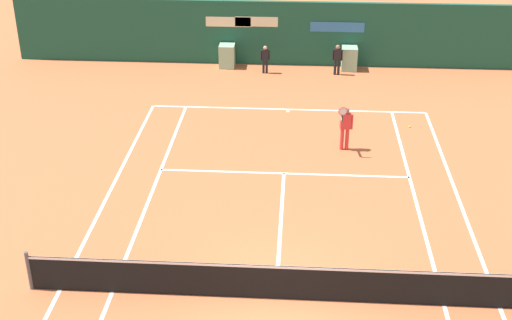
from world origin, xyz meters
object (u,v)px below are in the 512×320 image
at_px(ball_kid_right_post, 265,57).
at_px(tennis_ball_near_service_line, 410,126).
at_px(ball_kid_centre_post, 337,58).
at_px(player_on_baseline, 345,125).

distance_m(ball_kid_right_post, tennis_ball_near_service_line, 7.85).
bearing_deg(ball_kid_centre_post, ball_kid_right_post, 3.63).
bearing_deg(ball_kid_right_post, ball_kid_centre_post, 174.13).
bearing_deg(player_on_baseline, ball_kid_right_post, -74.74).
relative_size(ball_kid_right_post, tennis_ball_near_service_line, 18.23).
bearing_deg(ball_kid_centre_post, player_on_baseline, 93.48).
distance_m(player_on_baseline, ball_kid_right_post, 8.09).
xyz_separation_m(player_on_baseline, tennis_ball_near_service_line, (2.49, 2.01, -0.89)).
height_order(player_on_baseline, ball_kid_right_post, player_on_baseline).
distance_m(ball_kid_right_post, ball_kid_centre_post, 3.13).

